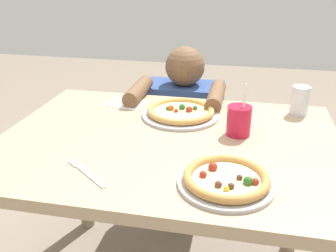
{
  "coord_description": "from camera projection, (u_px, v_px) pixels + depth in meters",
  "views": [
    {
      "loc": [
        0.25,
        -1.2,
        1.34
      ],
      "look_at": [
        -0.01,
        0.04,
        0.78
      ],
      "focal_mm": 40.62,
      "sensor_mm": 36.0,
      "label": 1
    }
  ],
  "objects": [
    {
      "name": "diner_seated",
      "position": [
        183.0,
        143.0,
        2.06
      ],
      "size": [
        0.43,
        0.53,
        0.95
      ],
      "color": "#333847",
      "rests_on": "ground"
    },
    {
      "name": "paper_napkin",
      "position": [
        126.0,
        103.0,
        1.7
      ],
      "size": [
        0.18,
        0.17,
        0.0
      ],
      "primitive_type": "cube",
      "rotation": [
        0.0,
        0.0,
        -0.19
      ],
      "color": "white",
      "rests_on": "dining_table"
    },
    {
      "name": "water_cup_clear",
      "position": [
        300.0,
        100.0,
        1.55
      ],
      "size": [
        0.07,
        0.07,
        0.12
      ],
      "color": "silver",
      "rests_on": "dining_table"
    },
    {
      "name": "pizza_near",
      "position": [
        226.0,
        180.0,
        1.07
      ],
      "size": [
        0.28,
        0.28,
        0.04
      ],
      "color": "#B7B7BC",
      "rests_on": "dining_table"
    },
    {
      "name": "dining_table",
      "position": [
        168.0,
        165.0,
        1.41
      ],
      "size": [
        1.22,
        0.9,
        0.75
      ],
      "color": "tan",
      "rests_on": "ground"
    },
    {
      "name": "drink_cup_colored",
      "position": [
        239.0,
        121.0,
        1.37
      ],
      "size": [
        0.09,
        0.09,
        0.19
      ],
      "color": "red",
      "rests_on": "dining_table"
    },
    {
      "name": "fork",
      "position": [
        85.0,
        172.0,
        1.14
      ],
      "size": [
        0.17,
        0.14,
        0.0
      ],
      "color": "silver",
      "rests_on": "dining_table"
    },
    {
      "name": "pizza_far",
      "position": [
        181.0,
        112.0,
        1.55
      ],
      "size": [
        0.32,
        0.32,
        0.04
      ],
      "color": "#B7B7BC",
      "rests_on": "dining_table"
    }
  ]
}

